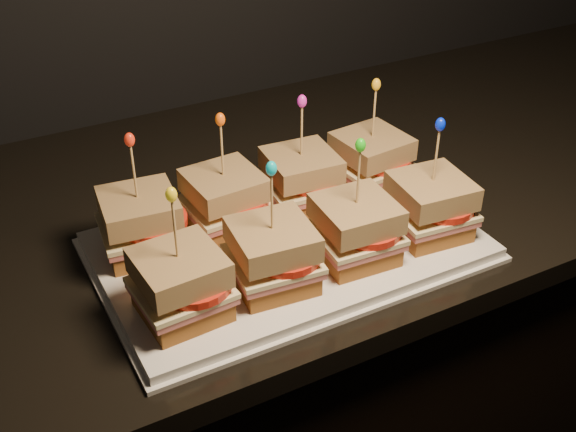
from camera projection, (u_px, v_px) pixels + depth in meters
name	position (u px, v px, depth m)	size (l,w,h in m)	color
cabinet	(273.00, 405.00, 1.29)	(2.43, 0.63, 0.85)	black
granite_slab	(269.00, 198.00, 1.05)	(2.47, 0.67, 0.03)	black
platter	(288.00, 246.00, 0.91)	(0.46, 0.28, 0.02)	white
platter_rim	(288.00, 250.00, 0.91)	(0.47, 0.30, 0.01)	white
sandwich_0_bread_bot	(143.00, 242.00, 0.88)	(0.09, 0.09, 0.02)	brown
sandwich_0_ham	(142.00, 231.00, 0.87)	(0.09, 0.09, 0.01)	#B1524E
sandwich_0_cheese	(141.00, 226.00, 0.87)	(0.10, 0.09, 0.01)	beige
sandwich_0_tomato	(152.00, 221.00, 0.86)	(0.09, 0.09, 0.01)	red
sandwich_0_bread_top	(139.00, 208.00, 0.85)	(0.09, 0.09, 0.03)	#67350F
sandwich_0_pick	(134.00, 175.00, 0.83)	(0.00, 0.00, 0.09)	tan
sandwich_0_frill	(130.00, 140.00, 0.80)	(0.01, 0.01, 0.02)	red
sandwich_1_bread_bot	(226.00, 218.00, 0.92)	(0.09, 0.09, 0.02)	brown
sandwich_1_ham	(225.00, 208.00, 0.91)	(0.09, 0.09, 0.01)	#B1524E
sandwich_1_cheese	(225.00, 203.00, 0.91)	(0.10, 0.09, 0.01)	beige
sandwich_1_tomato	(235.00, 198.00, 0.91)	(0.09, 0.09, 0.01)	red
sandwich_1_bread_top	(224.00, 185.00, 0.90)	(0.09, 0.09, 0.03)	#67350F
sandwich_1_pick	(222.00, 153.00, 0.87)	(0.00, 0.00, 0.09)	tan
sandwich_1_frill	(220.00, 119.00, 0.85)	(0.01, 0.01, 0.02)	#EE550B
sandwich_2_bread_bot	(301.00, 197.00, 0.97)	(0.09, 0.09, 0.02)	brown
sandwich_2_ham	(301.00, 187.00, 0.96)	(0.09, 0.09, 0.01)	#B1524E
sandwich_2_cheese	(301.00, 182.00, 0.95)	(0.10, 0.09, 0.01)	beige
sandwich_2_tomato	(311.00, 177.00, 0.95)	(0.09, 0.09, 0.01)	red
sandwich_2_bread_top	(301.00, 165.00, 0.94)	(0.09, 0.09, 0.03)	#67350F
sandwich_2_pick	(302.00, 134.00, 0.92)	(0.00, 0.00, 0.09)	tan
sandwich_2_frill	(302.00, 101.00, 0.89)	(0.01, 0.01, 0.02)	#D820AD
sandwich_3_bread_bot	(370.00, 178.00, 1.01)	(0.09, 0.09, 0.02)	brown
sandwich_3_ham	(370.00, 168.00, 1.00)	(0.09, 0.09, 0.01)	#B1524E
sandwich_3_cheese	(371.00, 163.00, 1.00)	(0.10, 0.09, 0.01)	beige
sandwich_3_tomato	(381.00, 158.00, 0.99)	(0.09, 0.09, 0.01)	red
sandwich_3_bread_top	(372.00, 146.00, 0.98)	(0.09, 0.09, 0.03)	#67350F
sandwich_3_pick	(374.00, 116.00, 0.96)	(0.00, 0.00, 0.09)	tan
sandwich_3_frill	(376.00, 84.00, 0.93)	(0.01, 0.01, 0.02)	gold
sandwich_4_bread_bot	(183.00, 304.00, 0.78)	(0.09, 0.09, 0.02)	brown
sandwich_4_ham	(182.00, 293.00, 0.77)	(0.09, 0.09, 0.01)	#B1524E
sandwich_4_cheese	(181.00, 288.00, 0.77)	(0.10, 0.09, 0.01)	beige
sandwich_4_tomato	(193.00, 282.00, 0.77)	(0.09, 0.09, 0.01)	red
sandwich_4_bread_top	(179.00, 268.00, 0.76)	(0.09, 0.09, 0.03)	#67350F
sandwich_4_pick	(175.00, 232.00, 0.73)	(0.00, 0.00, 0.09)	tan
sandwich_4_frill	(171.00, 195.00, 0.71)	(0.01, 0.01, 0.02)	yellow
sandwich_5_bread_bot	(273.00, 275.00, 0.83)	(0.09, 0.09, 0.02)	brown
sandwich_5_ham	(273.00, 264.00, 0.82)	(0.09, 0.09, 0.01)	#B1524E
sandwich_5_cheese	(273.00, 259.00, 0.81)	(0.10, 0.09, 0.01)	beige
sandwich_5_tomato	(284.00, 253.00, 0.81)	(0.09, 0.09, 0.01)	red
sandwich_5_bread_top	(272.00, 239.00, 0.80)	(0.09, 0.09, 0.03)	#67350F
sandwich_5_pick	(272.00, 205.00, 0.77)	(0.00, 0.00, 0.09)	tan
sandwich_5_frill	(271.00, 168.00, 0.75)	(0.01, 0.01, 0.02)	#07AAB4
sandwich_6_bread_bot	(354.00, 248.00, 0.87)	(0.09, 0.09, 0.02)	brown
sandwich_6_ham	(355.00, 237.00, 0.86)	(0.09, 0.09, 0.01)	#B1524E
sandwich_6_cheese	(355.00, 233.00, 0.86)	(0.10, 0.09, 0.01)	beige
sandwich_6_tomato	(367.00, 227.00, 0.85)	(0.09, 0.09, 0.01)	red
sandwich_6_bread_top	(356.00, 214.00, 0.84)	(0.09, 0.09, 0.03)	#67350F
sandwich_6_pick	(358.00, 180.00, 0.82)	(0.00, 0.00, 0.09)	tan
sandwich_6_frill	(360.00, 145.00, 0.79)	(0.01, 0.01, 0.02)	#20B514
sandwich_7_bread_bot	(428.00, 224.00, 0.91)	(0.09, 0.09, 0.02)	brown
sandwich_7_ham	(429.00, 214.00, 0.90)	(0.09, 0.09, 0.01)	#B1524E
sandwich_7_cheese	(429.00, 209.00, 0.90)	(0.10, 0.09, 0.01)	beige
sandwich_7_tomato	(441.00, 204.00, 0.90)	(0.09, 0.09, 0.01)	red
sandwich_7_bread_top	(432.00, 191.00, 0.89)	(0.09, 0.09, 0.03)	#67350F
sandwich_7_pick	(436.00, 158.00, 0.86)	(0.00, 0.00, 0.09)	tan
sandwich_7_frill	(440.00, 124.00, 0.84)	(0.01, 0.01, 0.02)	#051EE3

